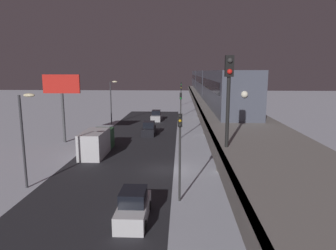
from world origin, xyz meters
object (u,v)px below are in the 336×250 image
(sedan_black, at_px, (149,129))
(traffic_light_far, at_px, (181,96))
(traffic_light_mid, at_px, (181,109))
(sedan_silver, at_px, (156,116))
(commercial_billboard, at_px, (62,91))
(sedan_white, at_px, (134,208))
(traffic_light_near, at_px, (180,145))
(traffic_light_distant, at_px, (181,90))
(box_truck, at_px, (97,142))
(rail_signal, at_px, (229,86))
(subway_train, at_px, (208,81))

(sedan_black, distance_m, traffic_light_far, 19.54)
(sedan_black, bearing_deg, traffic_light_mid, -25.09)
(sedan_silver, distance_m, sedan_black, 13.07)
(commercial_billboard, bearing_deg, traffic_light_mid, -168.47)
(sedan_white, relative_size, sedan_black, 1.03)
(sedan_black, height_order, traffic_light_near, traffic_light_near)
(traffic_light_mid, relative_size, traffic_light_far, 1.00)
(sedan_silver, height_order, traffic_light_distant, traffic_light_distant)
(box_truck, relative_size, traffic_light_mid, 1.16)
(rail_signal, bearing_deg, box_truck, -59.60)
(subway_train, height_order, sedan_silver, subway_train)
(subway_train, bearing_deg, commercial_billboard, 24.42)
(sedan_silver, distance_m, traffic_light_far, 8.06)
(box_truck, distance_m, traffic_light_far, 31.03)
(rail_signal, distance_m, sedan_black, 32.27)
(sedan_black, xyz_separation_m, box_truck, (4.80, 10.74, 0.55))
(subway_train, distance_m, traffic_light_distant, 36.41)
(box_truck, bearing_deg, subway_train, -133.72)
(subway_train, relative_size, traffic_light_distant, 8.67)
(rail_signal, bearing_deg, traffic_light_far, -87.54)
(traffic_light_far, bearing_deg, sedan_black, 75.86)
(traffic_light_mid, height_order, commercial_billboard, commercial_billboard)
(rail_signal, bearing_deg, traffic_light_near, -74.22)
(sedan_black, height_order, box_truck, box_truck)
(sedan_white, bearing_deg, commercial_billboard, 121.21)
(traffic_light_near, bearing_deg, box_truck, -52.37)
(subway_train, bearing_deg, rail_signal, 86.60)
(sedan_white, bearing_deg, traffic_light_near, 44.75)
(rail_signal, height_order, sedan_black, rail_signal)
(sedan_white, height_order, sedan_silver, same)
(traffic_light_near, bearing_deg, traffic_light_distant, -90.00)
(rail_signal, bearing_deg, commercial_billboard, -55.23)
(commercial_billboard, bearing_deg, traffic_light_far, -122.65)
(traffic_light_far, bearing_deg, sedan_silver, 49.96)
(sedan_silver, distance_m, traffic_light_distant, 27.08)
(sedan_white, height_order, commercial_billboard, commercial_billboard)
(box_truck, bearing_deg, sedan_black, -114.08)
(traffic_light_near, relative_size, traffic_light_distant, 1.00)
(traffic_light_distant, relative_size, commercial_billboard, 0.72)
(sedan_white, relative_size, commercial_billboard, 0.49)
(box_truck, height_order, traffic_light_near, traffic_light_near)
(subway_train, xyz_separation_m, sedan_black, (8.83, 3.52, -6.97))
(sedan_white, bearing_deg, sedan_silver, 92.64)
(commercial_billboard, bearing_deg, sedan_white, 121.21)
(subway_train, xyz_separation_m, traffic_light_near, (4.13, 26.58, -3.57))
(sedan_silver, relative_size, traffic_light_mid, 0.69)
(rail_signal, bearing_deg, traffic_light_mid, -85.74)
(box_truck, bearing_deg, sedan_silver, -101.40)
(commercial_billboard, bearing_deg, sedan_silver, -120.12)
(sedan_silver, xyz_separation_m, traffic_light_near, (-4.70, 36.13, 3.40))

